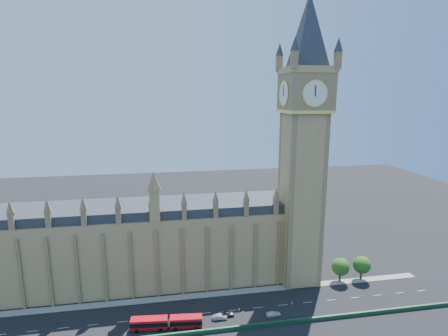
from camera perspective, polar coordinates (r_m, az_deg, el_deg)
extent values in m
plane|color=black|center=(112.18, -5.18, -22.71)|extent=(400.00, 400.00, 0.00)
cube|color=#A68950|center=(126.52, -17.79, -12.57)|extent=(120.00, 20.00, 25.00)
cube|color=#2D3035|center=(121.58, -18.20, -6.53)|extent=(120.00, 18.00, 3.00)
cube|color=#A68950|center=(120.30, 12.40, -5.15)|extent=(12.00, 12.00, 58.00)
cube|color=olive|center=(115.31, 13.17, 11.75)|extent=(14.00, 14.00, 12.00)
cylinder|color=silver|center=(108.74, 14.65, 11.70)|extent=(7.20, 0.30, 7.20)
cube|color=#A68950|center=(115.56, 13.33, 15.21)|extent=(14.50, 14.50, 2.00)
cube|color=#1E4C2D|center=(104.53, -4.74, -25.21)|extent=(160.00, 0.60, 1.20)
cube|color=gray|center=(120.08, -5.58, -20.13)|extent=(160.00, 3.00, 0.16)
cylinder|color=#382619|center=(132.89, 18.38, -16.42)|extent=(0.70, 0.70, 4.00)
sphere|color=#235115|center=(131.31, 18.48, -15.06)|extent=(6.00, 6.00, 6.00)
sphere|color=#235115|center=(131.64, 18.75, -14.72)|extent=(4.38, 4.38, 4.38)
cylinder|color=#382619|center=(136.60, 21.46, -15.84)|extent=(0.70, 0.70, 4.00)
sphere|color=#235115|center=(135.06, 21.57, -14.52)|extent=(6.00, 6.00, 6.00)
sphere|color=#235115|center=(135.43, 21.82, -14.18)|extent=(4.38, 4.38, 4.38)
cube|color=red|center=(107.40, -12.12, -23.61)|extent=(10.25, 3.72, 3.34)
cube|color=red|center=(106.55, -6.21, -23.72)|extent=(9.14, 3.62, 3.34)
cube|color=black|center=(107.17, -12.13, -23.43)|extent=(10.30, 3.78, 1.27)
cube|color=black|center=(106.32, -6.22, -23.54)|extent=(9.19, 3.67, 1.27)
cylinder|color=black|center=(106.98, -9.34, -23.76)|extent=(1.12, 2.74, 2.67)
cylinder|color=black|center=(107.40, -14.06, -24.44)|extent=(1.14, 0.44, 1.11)
cylinder|color=black|center=(109.63, -13.80, -23.59)|extent=(1.14, 0.44, 1.11)
cylinder|color=black|center=(106.56, -10.32, -24.59)|extent=(1.14, 0.44, 1.11)
cylinder|color=black|center=(108.80, -10.16, -23.72)|extent=(1.14, 0.44, 1.11)
cylinder|color=black|center=(106.22, -7.91, -24.64)|extent=(1.14, 0.44, 1.11)
cylinder|color=black|center=(108.47, -7.82, -23.77)|extent=(1.14, 0.44, 1.11)
cylinder|color=black|center=(106.00, -4.53, -24.64)|extent=(1.14, 0.44, 1.11)
cylinder|color=black|center=(108.26, -4.52, -23.76)|extent=(1.14, 0.44, 1.11)
imported|color=#393C40|center=(110.75, 0.41, -22.68)|extent=(4.66, 2.17, 1.54)
imported|color=#9A9BA1|center=(109.55, -0.72, -23.15)|extent=(4.36, 1.75, 1.41)
imported|color=white|center=(111.78, 8.08, -22.53)|extent=(4.54, 2.10, 1.28)
cube|color=black|center=(113.24, 7.45, -22.39)|extent=(0.51, 0.51, 0.04)
cone|color=#FF5F0D|center=(113.06, 7.46, -22.25)|extent=(0.56, 0.56, 0.67)
cylinder|color=white|center=(113.01, 7.46, -22.21)|extent=(0.33, 0.33, 0.12)
cube|color=black|center=(118.04, 11.04, -20.96)|extent=(0.50, 0.50, 0.04)
cone|color=orange|center=(117.86, 11.04, -20.82)|extent=(0.55, 0.55, 0.71)
cylinder|color=white|center=(117.80, 11.05, -20.78)|extent=(0.35, 0.35, 0.12)
cube|color=black|center=(112.31, 3.10, -22.62)|extent=(0.40, 0.40, 0.04)
cone|color=#F7490D|center=(112.15, 3.10, -22.49)|extent=(0.44, 0.44, 0.62)
cylinder|color=white|center=(112.10, 3.10, -22.46)|extent=(0.30, 0.30, 0.11)
cube|color=black|center=(113.47, 2.47, -22.21)|extent=(0.51, 0.51, 0.05)
cone|color=orange|center=(113.26, 2.47, -22.05)|extent=(0.56, 0.56, 0.80)
cylinder|color=white|center=(113.19, 2.47, -22.00)|extent=(0.39, 0.39, 0.14)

